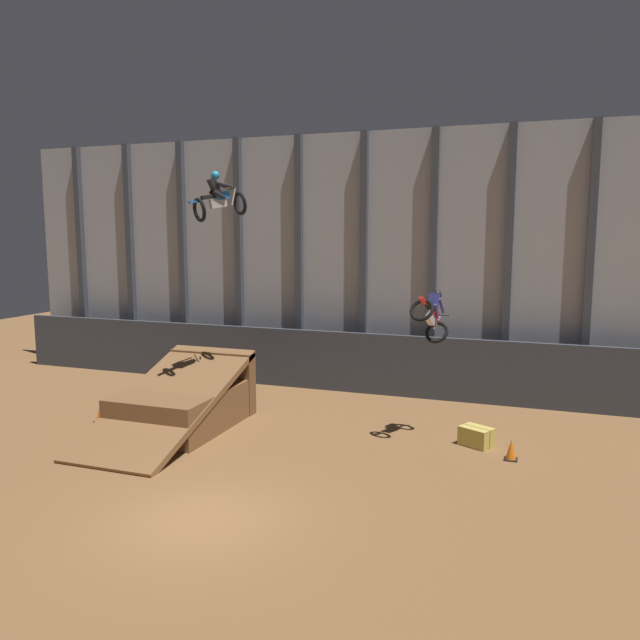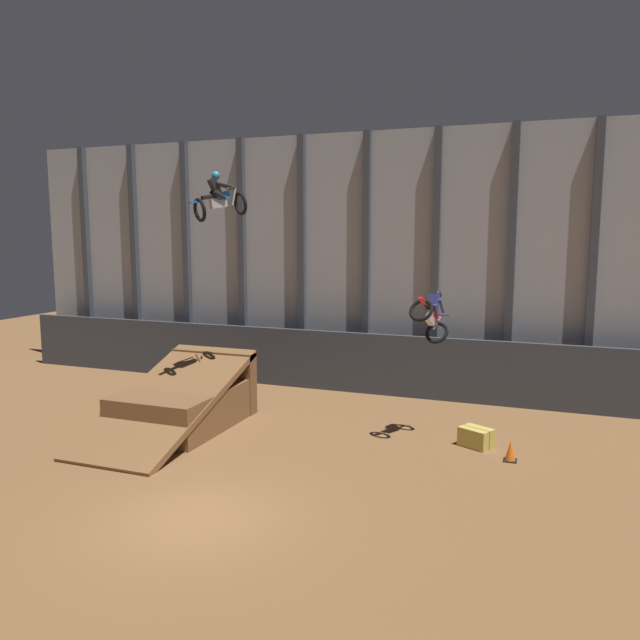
{
  "view_description": "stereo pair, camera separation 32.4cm",
  "coord_description": "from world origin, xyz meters",
  "views": [
    {
      "loc": [
        6.75,
        -11.2,
        6.17
      ],
      "look_at": [
        0.31,
        6.8,
        3.51
      ],
      "focal_mm": 35.0,
      "sensor_mm": 36.0,
      "label": 1
    },
    {
      "loc": [
        7.05,
        -11.08,
        6.17
      ],
      "look_at": [
        0.31,
        6.8,
        3.51
      ],
      "focal_mm": 35.0,
      "sensor_mm": 36.0,
      "label": 2
    }
  ],
  "objects": [
    {
      "name": "ground_plane",
      "position": [
        0.0,
        0.0,
        0.0
      ],
      "size": [
        60.0,
        60.0,
        0.0
      ],
      "primitive_type": "plane",
      "color": "brown"
    },
    {
      "name": "traffic_cone_arena_edge",
      "position": [
        6.15,
        6.04,
        0.28
      ],
      "size": [
        0.36,
        0.36,
        0.58
      ],
      "color": "black",
      "rests_on": "ground_plane"
    },
    {
      "name": "rider_bike_left_air",
      "position": [
        -2.67,
        5.93,
        7.2
      ],
      "size": [
        1.51,
        1.75,
        1.56
      ],
      "rotation": [
        0.17,
        0.0,
        -0.59
      ],
      "color": "black"
    },
    {
      "name": "dirt_ramp",
      "position": [
        -3.94,
        5.73,
        0.76
      ],
      "size": [
        3.09,
        6.25,
        2.3
      ],
      "color": "brown",
      "rests_on": "ground_plane"
    },
    {
      "name": "hay_bale_trackside",
      "position": [
        5.13,
        6.88,
        0.28
      ],
      "size": [
        1.08,
        0.95,
        0.57
      ],
      "rotation": [
        0.0,
        0.0,
        2.66
      ],
      "color": "#CCB751",
      "rests_on": "ground_plane"
    },
    {
      "name": "rider_bike_right_air",
      "position": [
        3.7,
        7.09,
        3.79
      ],
      "size": [
        1.09,
        1.78,
        1.67
      ],
      "rotation": [
        -0.61,
        0.0,
        -0.23
      ],
      "color": "black"
    },
    {
      "name": "lower_barrier",
      "position": [
        0.0,
        11.66,
        1.18
      ],
      "size": [
        31.36,
        0.2,
        2.36
      ],
      "color": "#383D47",
      "rests_on": "ground_plane"
    },
    {
      "name": "arena_back_wall",
      "position": [
        0.0,
        12.97,
        5.06
      ],
      "size": [
        32.0,
        0.4,
        10.12
      ],
      "color": "#A3A8B2",
      "rests_on": "ground_plane"
    },
    {
      "name": "traffic_cone_near_ramp",
      "position": [
        -6.79,
        5.11,
        0.28
      ],
      "size": [
        0.36,
        0.36,
        0.58
      ],
      "color": "black",
      "rests_on": "ground_plane"
    }
  ]
}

